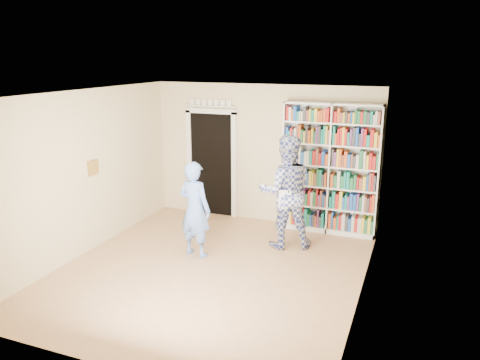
# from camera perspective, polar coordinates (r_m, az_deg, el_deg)

# --- Properties ---
(floor) EXTENTS (5.00, 5.00, 0.00)m
(floor) POSITION_cam_1_polar(r_m,az_deg,el_deg) (7.37, -3.61, -10.97)
(floor) COLOR #A3754E
(floor) RESTS_ON ground
(ceiling) EXTENTS (5.00, 5.00, 0.00)m
(ceiling) POSITION_cam_1_polar(r_m,az_deg,el_deg) (6.65, -4.00, 10.44)
(ceiling) COLOR white
(ceiling) RESTS_ON wall_back
(wall_back) EXTENTS (4.50, 0.00, 4.50)m
(wall_back) POSITION_cam_1_polar(r_m,az_deg,el_deg) (9.15, 2.84, 3.15)
(wall_back) COLOR beige
(wall_back) RESTS_ON floor
(wall_left) EXTENTS (0.00, 5.00, 5.00)m
(wall_left) POSITION_cam_1_polar(r_m,az_deg,el_deg) (8.08, -18.41, 0.80)
(wall_left) COLOR beige
(wall_left) RESTS_ON floor
(wall_right) EXTENTS (0.00, 5.00, 5.00)m
(wall_right) POSITION_cam_1_polar(r_m,az_deg,el_deg) (6.31, 15.08, -2.82)
(wall_right) COLOR beige
(wall_right) RESTS_ON floor
(bookshelf) EXTENTS (1.75, 0.33, 2.41)m
(bookshelf) POSITION_cam_1_polar(r_m,az_deg,el_deg) (8.71, 10.95, 1.39)
(bookshelf) COLOR white
(bookshelf) RESTS_ON floor
(doorway) EXTENTS (1.10, 0.08, 2.43)m
(doorway) POSITION_cam_1_polar(r_m,az_deg,el_deg) (9.57, -3.48, 2.62)
(doorway) COLOR black
(doorway) RESTS_ON floor
(wall_art) EXTENTS (0.03, 0.25, 0.25)m
(wall_art) POSITION_cam_1_polar(r_m,az_deg,el_deg) (8.21, -17.46, 1.45)
(wall_art) COLOR brown
(wall_art) RESTS_ON wall_left
(man_blue) EXTENTS (0.64, 0.48, 1.59)m
(man_blue) POSITION_cam_1_polar(r_m,az_deg,el_deg) (7.64, -5.53, -3.59)
(man_blue) COLOR #5F85D4
(man_blue) RESTS_ON floor
(man_plaid) EXTENTS (1.16, 1.05, 1.95)m
(man_plaid) POSITION_cam_1_polar(r_m,az_deg,el_deg) (7.98, 5.58, -1.45)
(man_plaid) COLOR navy
(man_plaid) RESTS_ON floor
(paper_sheet) EXTENTS (0.20, 0.05, 0.28)m
(paper_sheet) POSITION_cam_1_polar(r_m,az_deg,el_deg) (7.72, 5.50, -2.24)
(paper_sheet) COLOR white
(paper_sheet) RESTS_ON man_plaid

